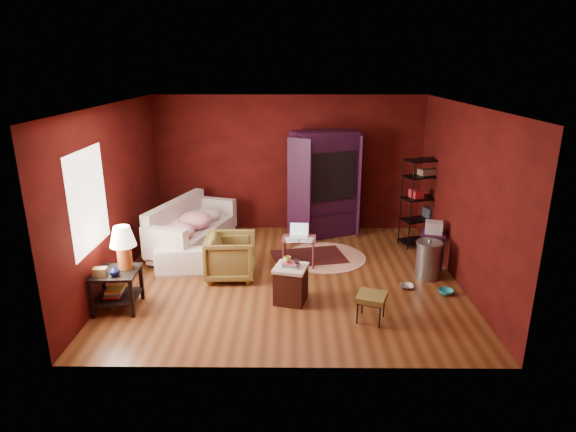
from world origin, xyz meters
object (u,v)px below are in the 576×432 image
hamper (291,283)px  laptop_desk (299,241)px  sofa (188,230)px  tv_armoire (324,182)px  armchair (231,254)px  wire_shelving (425,198)px  side_table (120,260)px

hamper → laptop_desk: (0.14, 1.36, 0.16)m
sofa → tv_armoire: tv_armoire is taller
laptop_desk → armchair: bearing=-152.5°
hamper → tv_armoire: (0.66, 2.96, 0.81)m
armchair → tv_armoire: size_ratio=0.38×
armchair → tv_armoire: tv_armoire is taller
wire_shelving → sofa: bearing=165.6°
armchair → side_table: side_table is taller
laptop_desk → sofa: bearing=167.3°
side_table → laptop_desk: 3.00m
side_table → laptop_desk: (2.57, 1.53, -0.28)m
sofa → hamper: size_ratio=3.57×
side_table → tv_armoire: tv_armoire is taller
side_table → wire_shelving: bearing=27.4°
hamper → tv_armoire: bearing=77.4°
armchair → hamper: size_ratio=1.24×
hamper → laptop_desk: bearing=84.3°
wire_shelving → side_table: bearing=-173.2°
armchair → hamper: 1.30m
wire_shelving → tv_armoire: bearing=143.0°
sofa → wire_shelving: wire_shelving is taller
armchair → laptop_desk: (1.12, 0.51, 0.05)m
sofa → hamper: bearing=-141.1°
hamper → tv_armoire: tv_armoire is taller
armchair → wire_shelving: wire_shelving is taller
sofa → hamper: sofa is taller
sofa → laptop_desk: sofa is taller
sofa → laptop_desk: 2.12m
hamper → wire_shelving: (2.55, 2.41, 0.64)m
armchair → laptop_desk: size_ratio=1.11×
laptop_desk → tv_armoire: bearing=74.5°
hamper → sofa: bearing=134.6°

